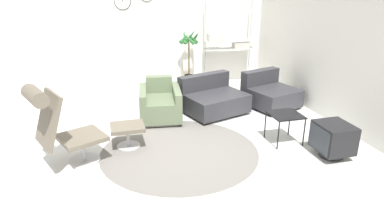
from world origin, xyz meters
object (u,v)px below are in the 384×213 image
object	(u,v)px
lounge_chair	(58,121)
couch_second	(270,94)
crt_television	(333,139)
potted_plant	(189,58)
armchair_red	(160,104)
side_table	(285,117)
ottoman	(128,131)
couch_low	(213,100)
shelf_unit	(228,42)

from	to	relation	value
lounge_chair	couch_second	size ratio (longest dim) A/B	1.04
crt_television	couch_second	bearing A→B (deg)	-2.94
couch_second	potted_plant	world-z (taller)	potted_plant
armchair_red	crt_television	bearing A→B (deg)	143.45
crt_television	side_table	bearing A→B (deg)	35.48
ottoman	armchair_red	size ratio (longest dim) A/B	0.51
couch_low	side_table	xyz separation A→B (m)	(0.68, -1.54, 0.17)
couch_low	crt_television	xyz separation A→B (m)	(1.12, -2.15, 0.02)
couch_second	couch_low	bearing A→B (deg)	-16.38
potted_plant	couch_second	bearing A→B (deg)	-54.69
potted_plant	shelf_unit	bearing A→B (deg)	3.03
lounge_chair	couch_second	world-z (taller)	lounge_chair
couch_second	shelf_unit	distance (m)	1.97
couch_second	shelf_unit	bearing A→B (deg)	-99.71
side_table	crt_television	world-z (taller)	crt_television
ottoman	shelf_unit	distance (m)	4.04
shelf_unit	potted_plant	bearing A→B (deg)	-176.97
lounge_chair	couch_low	world-z (taller)	lounge_chair
ottoman	side_table	size ratio (longest dim) A/B	1.06
couch_second	crt_television	size ratio (longest dim) A/B	2.21
shelf_unit	crt_television	bearing A→B (deg)	-87.79
lounge_chair	couch_second	bearing A→B (deg)	87.46
potted_plant	shelf_unit	world-z (taller)	shelf_unit
potted_plant	armchair_red	bearing A→B (deg)	-119.18
side_table	potted_plant	world-z (taller)	potted_plant
side_table	armchair_red	bearing A→B (deg)	139.51
armchair_red	shelf_unit	size ratio (longest dim) A/B	0.49
side_table	ottoman	bearing A→B (deg)	169.34
side_table	shelf_unit	world-z (taller)	shelf_unit
ottoman	side_table	world-z (taller)	side_table
lounge_chair	side_table	size ratio (longest dim) A/B	2.49
lounge_chair	crt_television	distance (m)	3.83
couch_second	potted_plant	distance (m)	2.19
ottoman	crt_television	distance (m)	3.03
lounge_chair	couch_low	bearing A→B (deg)	95.49
couch_second	shelf_unit	world-z (taller)	shelf_unit
ottoman	couch_low	bearing A→B (deg)	32.32
lounge_chair	potted_plant	bearing A→B (deg)	117.20
armchair_red	shelf_unit	world-z (taller)	shelf_unit
armchair_red	crt_television	size ratio (longest dim) A/B	1.92
couch_second	crt_television	xyz separation A→B (m)	(-0.11, -2.18, 0.02)
side_table	crt_television	xyz separation A→B (m)	(0.44, -0.61, -0.15)
couch_low	shelf_unit	distance (m)	2.21
lounge_chair	potted_plant	world-z (taller)	potted_plant
couch_low	crt_television	distance (m)	2.42
couch_second	potted_plant	bearing A→B (deg)	-72.58
couch_low	crt_television	bearing A→B (deg)	99.68
couch_second	crt_television	bearing A→B (deg)	69.35
ottoman	couch_second	xyz separation A→B (m)	(2.94, 1.12, -0.02)
lounge_chair	couch_low	xyz separation A→B (m)	(2.63, 1.49, -0.43)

